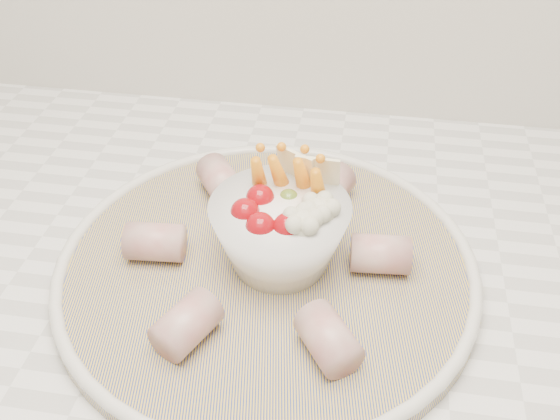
# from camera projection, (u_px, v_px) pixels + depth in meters

# --- Properties ---
(serving_platter) EXTENTS (0.45, 0.45, 0.02)m
(serving_platter) POSITION_uv_depth(u_px,v_px,m) (267.00, 265.00, 0.58)
(serving_platter) COLOR navy
(serving_platter) RESTS_ON kitchen_counter
(veggie_bowl) EXTENTS (0.13, 0.13, 0.10)m
(veggie_bowl) POSITION_uv_depth(u_px,v_px,m) (281.00, 229.00, 0.56)
(veggie_bowl) COLOR white
(veggie_bowl) RESTS_ON serving_platter
(cured_meat_rolls) EXTENTS (0.26, 0.26, 0.04)m
(cured_meat_rolls) POSITION_uv_depth(u_px,v_px,m) (266.00, 248.00, 0.57)
(cured_meat_rolls) COLOR #A54D4B
(cured_meat_rolls) RESTS_ON serving_platter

